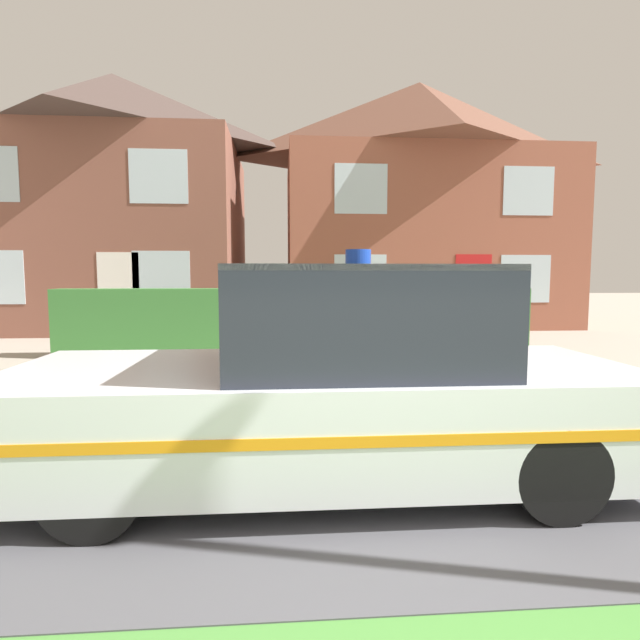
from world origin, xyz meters
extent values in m
cube|color=#4C4C51|center=(0.00, 3.85, 0.01)|extent=(28.00, 5.20, 0.01)
cube|color=#3D7F38|center=(-0.38, 8.83, 0.64)|extent=(9.11, 0.53, 1.29)
cylinder|color=black|center=(-1.79, 3.58, 0.32)|extent=(0.61, 0.20, 0.61)
cylinder|color=black|center=(-1.79, 2.04, 0.32)|extent=(0.61, 0.20, 0.61)
cylinder|color=black|center=(1.03, 3.58, 0.32)|extent=(0.61, 0.20, 0.61)
cylinder|color=black|center=(1.02, 2.04, 0.32)|extent=(0.61, 0.20, 0.61)
cube|color=silver|center=(-0.38, 2.81, 0.53)|extent=(4.54, 1.74, 0.70)
cube|color=#232833|center=(-0.13, 2.81, 1.25)|extent=(1.84, 1.57, 0.73)
cube|color=silver|center=(-0.13, 2.81, 1.59)|extent=(1.84, 1.57, 0.04)
cube|color=orange|center=(-0.38, 3.69, 0.58)|extent=(4.32, 0.01, 0.07)
cube|color=orange|center=(-0.38, 1.94, 0.58)|extent=(4.32, 0.01, 0.07)
cylinder|color=blue|center=(-0.13, 2.81, 1.67)|extent=(0.19, 0.19, 0.12)
cube|color=brown|center=(-5.64, 14.80, 2.66)|extent=(7.19, 6.04, 5.31)
pyramid|color=#473833|center=(-5.64, 14.80, 6.38)|extent=(7.55, 6.34, 2.14)
cube|color=white|center=(-4.70, 11.77, 1.05)|extent=(1.00, 0.02, 2.10)
cube|color=silver|center=(-3.66, 11.77, 1.49)|extent=(1.40, 0.02, 1.30)
cube|color=silver|center=(-3.66, 11.77, 3.93)|extent=(1.40, 0.02, 1.30)
cube|color=#93513D|center=(3.68, 15.16, 2.57)|extent=(8.30, 5.53, 5.14)
pyramid|color=brown|center=(3.68, 15.16, 6.37)|extent=(8.71, 5.81, 2.45)
cube|color=red|center=(4.50, 12.39, 1.05)|extent=(1.00, 0.02, 2.10)
cube|color=silver|center=(1.40, 12.39, 1.44)|extent=(1.40, 0.02, 1.30)
cube|color=silver|center=(5.96, 12.39, 1.44)|extent=(1.40, 0.02, 1.30)
cube|color=silver|center=(1.40, 12.39, 3.80)|extent=(1.40, 0.02, 1.30)
cube|color=silver|center=(5.96, 12.39, 3.80)|extent=(1.40, 0.02, 1.30)
camera|label=1|loc=(-0.68, -0.84, 1.55)|focal=28.00mm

